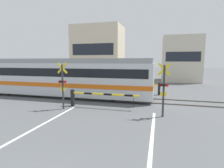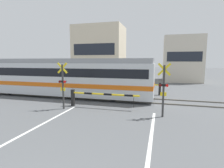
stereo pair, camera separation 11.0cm
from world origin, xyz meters
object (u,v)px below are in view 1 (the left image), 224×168
at_px(crossing_barrier_near, 90,96).
at_px(crossing_signal_left, 63,84).
at_px(crossing_barrier_far, 144,86).
at_px(pedestrian, 123,81).
at_px(commuter_train, 60,76).
at_px(crossing_signal_right, 164,88).

height_order(crossing_barrier_near, crossing_signal_left, crossing_signal_left).
distance_m(crossing_barrier_near, crossing_barrier_far, 6.12).
xyz_separation_m(crossing_barrier_near, pedestrian, (0.68, 7.41, 0.15)).
relative_size(commuter_train, pedestrian, 9.89).
distance_m(crossing_barrier_far, pedestrian, 3.17).
bearing_deg(commuter_train, pedestrian, 46.39).
bearing_deg(crossing_signal_right, pedestrian, 114.90).
relative_size(commuter_train, crossing_signal_right, 5.32).
height_order(crossing_barrier_far, pedestrian, pedestrian).
xyz_separation_m(crossing_barrier_near, crossing_signal_left, (-1.46, -0.85, 0.85)).
relative_size(commuter_train, crossing_signal_left, 5.32).
distance_m(crossing_barrier_near, pedestrian, 7.44).
bearing_deg(crossing_barrier_far, commuter_train, -159.31).
bearing_deg(crossing_signal_right, commuter_train, 156.70).
bearing_deg(pedestrian, commuter_train, -133.61).
bearing_deg(commuter_train, crossing_signal_right, -23.30).
bearing_deg(crossing_barrier_far, pedestrian, 138.39).
height_order(crossing_signal_right, pedestrian, crossing_signal_right).
relative_size(crossing_signal_left, pedestrian, 1.86).
distance_m(crossing_signal_left, crossing_signal_right, 5.98).
xyz_separation_m(crossing_signal_left, crossing_signal_right, (5.98, 0.00, 0.00)).
relative_size(crossing_signal_left, crossing_signal_right, 1.00).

